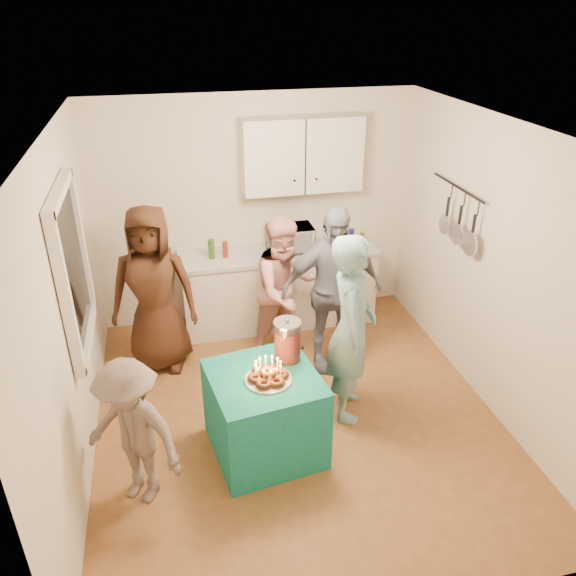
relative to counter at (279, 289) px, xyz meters
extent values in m
plane|color=brown|center=(-0.20, -1.70, -0.43)|extent=(4.00, 4.00, 0.00)
plane|color=white|center=(-0.20, -1.70, 2.17)|extent=(4.00, 4.00, 0.00)
plane|color=silver|center=(-0.20, 0.30, 0.87)|extent=(3.60, 3.60, 0.00)
plane|color=silver|center=(-2.00, -1.70, 0.87)|extent=(4.00, 4.00, 0.00)
plane|color=silver|center=(1.60, -1.70, 0.87)|extent=(4.00, 4.00, 0.00)
cube|color=black|center=(-1.97, -1.40, 1.12)|extent=(0.04, 1.00, 1.20)
cube|color=white|center=(0.00, 0.00, 0.00)|extent=(2.20, 0.58, 0.86)
cube|color=beige|center=(0.00, 0.00, 0.46)|extent=(2.24, 0.62, 0.05)
cube|color=white|center=(0.30, 0.15, 1.52)|extent=(1.30, 0.30, 0.80)
cube|color=black|center=(1.52, -1.00, 1.17)|extent=(0.12, 1.00, 0.60)
imported|color=white|center=(0.13, 0.00, 0.62)|extent=(0.51, 0.35, 0.28)
cube|color=#12796A|center=(-0.57, -2.07, -0.05)|extent=(0.97, 0.97, 0.76)
cylinder|color=red|center=(-0.33, -1.87, 0.50)|extent=(0.22, 0.22, 0.34)
imported|color=#7CA7B4|center=(0.28, -1.73, 0.45)|extent=(0.58, 0.74, 1.77)
imported|color=brown|center=(-1.39, -0.58, 0.44)|extent=(0.94, 0.70, 1.75)
imported|color=#D16D73|center=(-0.08, -0.71, 0.36)|extent=(0.95, 0.86, 1.58)
imported|color=black|center=(0.33, -0.97, 0.45)|extent=(1.04, 0.45, 1.75)
imported|color=#61524E|center=(-1.60, -2.35, 0.19)|extent=(0.92, 0.84, 1.24)
camera|label=1|loc=(-1.20, -5.68, 3.03)|focal=35.00mm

